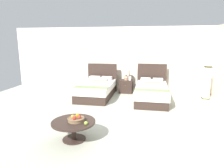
# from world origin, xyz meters

# --- Properties ---
(ground_plane) EXTENTS (10.28, 9.71, 0.02)m
(ground_plane) POSITION_xyz_m (0.00, 0.00, -0.01)
(ground_plane) COLOR #B5B7A3
(wall_back) EXTENTS (10.28, 0.12, 2.64)m
(wall_back) POSITION_xyz_m (0.00, 3.06, 1.32)
(wall_back) COLOR beige
(wall_back) RESTS_ON ground
(bed_near_window) EXTENTS (1.25, 2.08, 1.16)m
(bed_near_window) POSITION_xyz_m (-1.02, 1.72, 0.30)
(bed_near_window) COLOR #31231E
(bed_near_window) RESTS_ON ground
(bed_near_corner) EXTENTS (1.17, 2.23, 1.19)m
(bed_near_corner) POSITION_xyz_m (1.01, 1.72, 0.30)
(bed_near_corner) COLOR #31231E
(bed_near_corner) RESTS_ON ground
(nightstand) EXTENTS (0.52, 0.41, 0.53)m
(nightstand) POSITION_xyz_m (-0.02, 2.54, 0.26)
(nightstand) COLOR #31231E
(nightstand) RESTS_ON ground
(table_lamp) EXTENTS (0.29, 0.29, 0.42)m
(table_lamp) POSITION_xyz_m (-0.02, 2.56, 0.80)
(table_lamp) COLOR tan
(table_lamp) RESTS_ON nightstand
(vase) EXTENTS (0.11, 0.11, 0.16)m
(vase) POSITION_xyz_m (0.14, 2.50, 0.61)
(vase) COLOR silver
(vase) RESTS_ON nightstand
(coffee_table) EXTENTS (0.93, 0.93, 0.42)m
(coffee_table) POSITION_xyz_m (-0.54, -1.65, 0.32)
(coffee_table) COLOR #31231E
(coffee_table) RESTS_ON ground
(fruit_bowl) EXTENTS (0.36, 0.36, 0.14)m
(fruit_bowl) POSITION_xyz_m (-0.49, -1.63, 0.47)
(fruit_bowl) COLOR #7C6244
(fruit_bowl) RESTS_ON coffee_table
(loose_apple) EXTENTS (0.08, 0.08, 0.08)m
(loose_apple) POSITION_xyz_m (-0.22, -1.78, 0.46)
(loose_apple) COLOR #92AC3C
(loose_apple) RESTS_ON coffee_table
(floor_lamp_corner) EXTENTS (0.25, 0.25, 1.19)m
(floor_lamp_corner) POSITION_xyz_m (2.96, 2.32, 0.59)
(floor_lamp_corner) COLOR #282A10
(floor_lamp_corner) RESTS_ON ground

